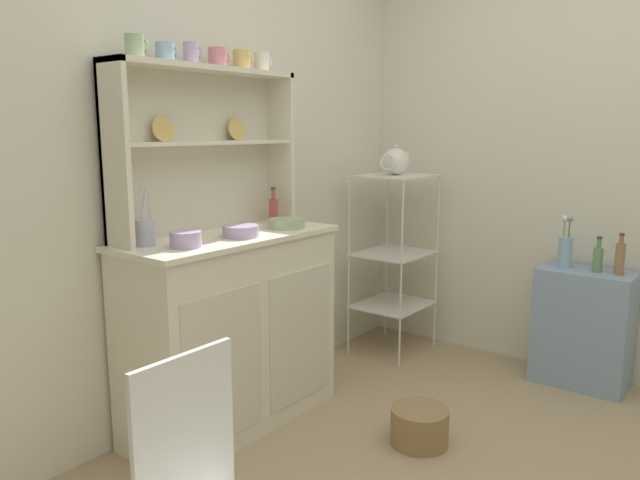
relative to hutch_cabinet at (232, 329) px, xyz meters
name	(u,v)px	position (x,y,z in m)	size (l,w,h in m)	color
wall_back	(197,157)	(0.05, 0.26, 0.78)	(3.84, 0.05, 2.50)	silver
hutch_cabinet	(232,329)	(0.00, 0.00, 0.00)	(1.07, 0.45, 0.91)	silver
hutch_shelf_unit	(202,138)	(0.00, 0.16, 0.88)	(0.99, 0.18, 0.75)	beige
bakers_rack	(394,243)	(1.30, -0.08, 0.22)	(0.46, 0.39, 1.11)	silver
side_shelf_blue	(583,328)	(1.49, -1.17, -0.15)	(0.28, 0.48, 0.64)	#849EBC
floor_basket	(420,426)	(0.37, -0.80, -0.39)	(0.26, 0.26, 0.16)	#93754C
cup_sage_0	(135,46)	(-0.37, 0.12, 1.24)	(0.09, 0.08, 0.09)	#9EB78E
cup_sky_1	(165,52)	(-0.22, 0.12, 1.23)	(0.09, 0.08, 0.08)	#8EB2D1
cup_lilac_2	(191,53)	(-0.08, 0.12, 1.24)	(0.08, 0.07, 0.09)	#B79ECC
cup_rose_3	(218,57)	(0.07, 0.12, 1.23)	(0.10, 0.08, 0.09)	#D17A84
cup_gold_4	(242,60)	(0.23, 0.12, 1.24)	(0.10, 0.08, 0.09)	#DBB760
cup_cream_5	(262,62)	(0.36, 0.12, 1.24)	(0.08, 0.07, 0.09)	silver
bowl_mixing_large	(186,239)	(-0.31, -0.07, 0.48)	(0.13, 0.13, 0.06)	#B79ECC
bowl_floral_medium	(241,231)	(0.00, -0.07, 0.47)	(0.16, 0.16, 0.05)	#B79ECC
bowl_cream_small	(287,223)	(0.31, -0.07, 0.47)	(0.18, 0.18, 0.05)	#9EB78E
jam_bottle	(274,209)	(0.39, 0.09, 0.51)	(0.05, 0.05, 0.18)	#B74C47
utensil_jar	(145,232)	(-0.39, 0.08, 0.50)	(0.08, 0.08, 0.25)	#B2B7C6
porcelain_teapot	(395,161)	(1.30, -0.08, 0.72)	(0.25, 0.16, 0.18)	white
flower_vase	(566,248)	(1.49, -1.05, 0.28)	(0.07, 0.07, 0.29)	#8EB2D1
oil_bottle	(598,258)	(1.49, -1.22, 0.25)	(0.05, 0.05, 0.19)	#6B8C60
vinegar_bottle	(620,258)	(1.49, -1.32, 0.26)	(0.05, 0.05, 0.22)	#99704C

